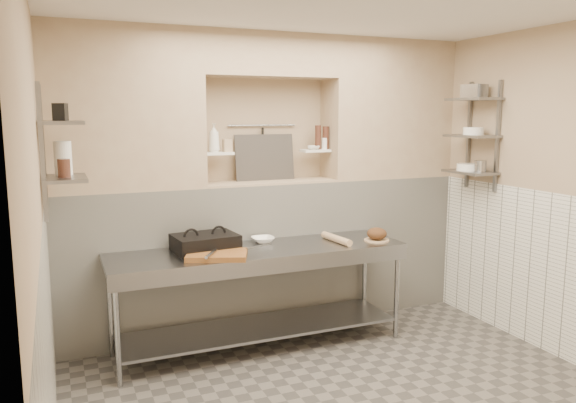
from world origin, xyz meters
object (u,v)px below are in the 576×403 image
prep_table (260,278)px  rolling_pin (336,239)px  bread_loaf (377,234)px  bowl_alcove (314,148)px  panini_press (205,243)px  cutting_board (217,255)px  jug_left (63,158)px  mixing_bowl (263,240)px  bottle_soap (214,138)px

prep_table → rolling_pin: size_ratio=6.18×
rolling_pin → bread_loaf: bread_loaf is taller
bowl_alcove → bread_loaf: bearing=-62.4°
panini_press → cutting_board: size_ratio=1.16×
prep_table → bowl_alcove: bowl_alcove is taller
jug_left → bread_loaf: bearing=-2.3°
cutting_board → mixing_bowl: mixing_bowl is taller
prep_table → bottle_soap: bottle_soap is taller
mixing_bowl → rolling_pin: rolling_pin is taller
cutting_board → bowl_alcove: bowl_alcove is taller
mixing_bowl → bread_loaf: bearing=-19.4°
bread_loaf → bottle_soap: 1.74m
prep_table → bowl_alcove: size_ratio=21.39×
cutting_board → bowl_alcove: 1.59m
panini_press → mixing_bowl: panini_press is taller
bread_loaf → rolling_pin: bearing=166.0°
bread_loaf → bottle_soap: bottle_soap is taller
mixing_bowl → bottle_soap: bottle_soap is taller
cutting_board → mixing_bowl: bearing=34.9°
jug_left → cutting_board: bearing=-6.6°
rolling_pin → jug_left: bearing=179.7°
rolling_pin → jug_left: jug_left is taller
rolling_pin → bowl_alcove: (0.03, 0.56, 0.80)m
bread_loaf → panini_press: bearing=171.6°
cutting_board → rolling_pin: (1.16, 0.12, 0.01)m
mixing_bowl → bread_loaf: size_ratio=1.11×
cutting_board → jug_left: (-1.12, 0.13, 0.82)m
bread_loaf → cutting_board: bearing=-179.1°
rolling_pin → prep_table: bearing=177.9°
rolling_pin → bread_loaf: size_ratio=2.28×
rolling_pin → jug_left: size_ratio=1.68×
bread_loaf → jug_left: (-2.65, 0.11, 0.77)m
panini_press → mixing_bowl: 0.58m
mixing_bowl → jug_left: bearing=-171.6°
prep_table → mixing_bowl: size_ratio=12.68×
prep_table → mixing_bowl: bearing=63.5°
prep_table → jug_left: size_ratio=10.37×
bowl_alcove → jug_left: 2.37m
cutting_board → jug_left: jug_left is taller
mixing_bowl → jug_left: jug_left is taller
cutting_board → bottle_soap: size_ratio=1.84×
panini_press → cutting_board: bearing=-88.6°
panini_press → cutting_board: 0.26m
prep_table → bread_loaf: 1.16m
cutting_board → prep_table: bearing=18.8°
prep_table → bottle_soap: 1.35m
cutting_board → mixing_bowl: (0.53, 0.37, 0.00)m
panini_press → rolling_pin: panini_press is taller
bottle_soap → prep_table: bearing=-67.0°
bottle_soap → jug_left: 1.43m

